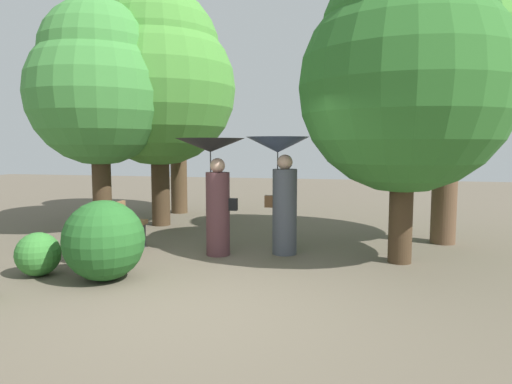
# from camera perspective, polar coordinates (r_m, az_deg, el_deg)

# --- Properties ---
(ground_plane) EXTENTS (40.00, 40.00, 0.00)m
(ground_plane) POSITION_cam_1_polar(r_m,az_deg,el_deg) (5.46, -6.74, -13.66)
(ground_plane) COLOR brown
(person_left) EXTENTS (1.14, 1.14, 1.94)m
(person_left) POSITION_cam_1_polar(r_m,az_deg,el_deg) (7.53, -5.29, 2.21)
(person_left) COLOR #563338
(person_left) RESTS_ON ground
(person_right) EXTENTS (1.05, 1.05, 1.96)m
(person_right) POSITION_cam_1_polar(r_m,az_deg,el_deg) (7.59, 3.14, 2.12)
(person_right) COLOR #474C56
(person_right) RESTS_ON ground
(park_bench) EXTENTS (0.56, 1.52, 0.83)m
(park_bench) POSITION_cam_1_polar(r_m,az_deg,el_deg) (7.91, -17.50, -3.96)
(park_bench) COLOR #38383D
(park_bench) RESTS_ON ground
(tree_near_left) EXTENTS (2.77, 2.77, 5.23)m
(tree_near_left) POSITION_cam_1_polar(r_m,az_deg,el_deg) (12.56, -9.82, 13.53)
(tree_near_left) COLOR #4C3823
(tree_near_left) RESTS_ON ground
(tree_near_right) EXTENTS (3.21, 3.21, 4.70)m
(tree_near_right) POSITION_cam_1_polar(r_m,az_deg,el_deg) (7.41, 18.18, 14.18)
(tree_near_right) COLOR #42301E
(tree_near_right) RESTS_ON ground
(tree_mid_left) EXTENTS (2.84, 2.84, 4.73)m
(tree_mid_left) POSITION_cam_1_polar(r_m,az_deg,el_deg) (9.96, -19.11, 12.78)
(tree_mid_left) COLOR #42301E
(tree_mid_left) RESTS_ON ground
(tree_mid_right) EXTENTS (3.11, 3.11, 5.52)m
(tree_mid_right) POSITION_cam_1_polar(r_m,az_deg,el_deg) (9.27, 23.16, 16.77)
(tree_mid_right) COLOR brown
(tree_mid_right) RESTS_ON ground
(tree_far_back) EXTENTS (3.43, 3.43, 5.27)m
(tree_far_back) POSITION_cam_1_polar(r_m,az_deg,el_deg) (10.68, -12.12, 13.93)
(tree_far_back) COLOR #42301E
(tree_far_back) RESTS_ON ground
(bush_path_left) EXTENTS (0.61, 0.61, 0.61)m
(bush_path_left) POSITION_cam_1_polar(r_m,az_deg,el_deg) (7.11, -25.58, -7.02)
(bush_path_left) COLOR #387F33
(bush_path_left) RESTS_ON ground
(bush_behind_bench) EXTENTS (1.09, 1.09, 1.09)m
(bush_behind_bench) POSITION_cam_1_polar(r_m,az_deg,el_deg) (6.50, -18.48, -5.76)
(bush_behind_bench) COLOR #235B23
(bush_behind_bench) RESTS_ON ground
(path_marker_post) EXTENTS (0.12, 0.12, 0.87)m
(path_marker_post) POSITION_cam_1_polar(r_m,az_deg,el_deg) (7.30, -16.14, -5.33)
(path_marker_post) COLOR gray
(path_marker_post) RESTS_ON ground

